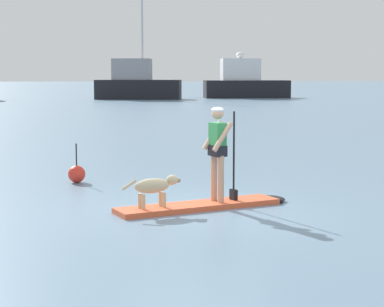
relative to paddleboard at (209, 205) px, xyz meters
The scene contains 7 objects.
ground_plane 0.23m from the paddleboard, 159.64° to the right, with size 400.00×400.00×0.00m, color slate.
paddleboard is the anchor object (origin of this frame).
person_paddler 1.08m from the paddleboard, 20.36° to the left, with size 0.67×0.59×1.75m.
dog 1.18m from the paddleboard, 159.64° to the right, with size 1.08×0.47×0.56m.
moored_boat_far_starboard 53.54m from the paddleboard, 89.26° to the left, with size 8.44×4.32×10.65m.
moored_boat_starboard 57.20m from the paddleboard, 78.23° to the left, with size 8.55×3.25×4.60m.
marker_buoy 4.12m from the paddleboard, 128.69° to the left, with size 0.39×0.39×0.89m.
Camera 1 is at (-1.56, -12.18, 2.46)m, focal length 63.88 mm.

